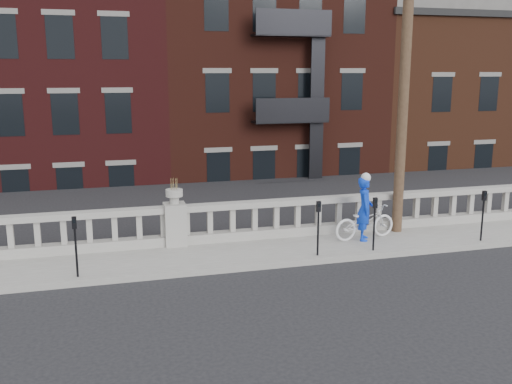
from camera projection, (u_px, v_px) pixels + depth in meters
ground at (203, 310)px, 11.15m from camera, size 120.00×120.00×0.00m
sidewalk at (181, 259)px, 13.96m from camera, size 32.00×2.20×0.15m
balustrade at (175, 226)px, 14.74m from camera, size 28.00×0.34×1.03m
planter_pedestal at (175, 219)px, 14.70m from camera, size 0.55×0.55×1.76m
lower_level at (140, 106)px, 32.49m from camera, size 80.00×44.00×20.80m
utility_pole at (406, 46)px, 15.06m from camera, size 1.60×0.28×10.00m
parking_meter_a at (75, 240)px, 12.35m from camera, size 0.10×0.09×1.36m
parking_meter_b at (318, 222)px, 13.81m from camera, size 0.10×0.09×1.36m
parking_meter_c at (374, 218)px, 14.20m from camera, size 0.10×0.09×1.36m
parking_meter_d at (483, 210)px, 15.01m from camera, size 0.10×0.09×1.36m
bicycle at (365, 221)px, 15.29m from camera, size 1.87×0.87×0.95m
cyclist at (365, 209)px, 15.11m from camera, size 0.63×0.74×1.71m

